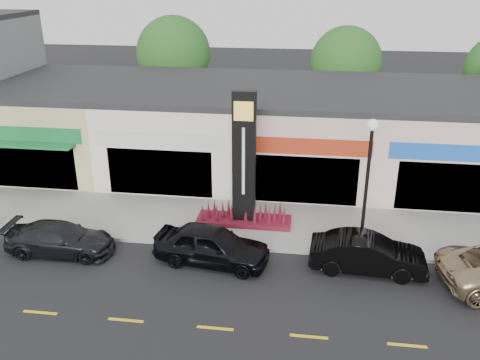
{
  "coord_description": "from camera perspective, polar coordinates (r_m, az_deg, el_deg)",
  "views": [
    {
      "loc": [
        5.58,
        -16.04,
        10.7
      ],
      "look_at": [
        2.85,
        4.0,
        2.29
      ],
      "focal_mm": 38.0,
      "sensor_mm": 36.0,
      "label": 1
    }
  ],
  "objects": [
    {
      "name": "shop_beige",
      "position": [
        31.99,
        -18.78,
        6.32
      ],
      "size": [
        7.0,
        10.85,
        4.8
      ],
      "color": "#C9B980",
      "rests_on": "ground"
    },
    {
      "name": "car_black_conv",
      "position": [
        20.05,
        14.14,
        -8.06
      ],
      "size": [
        1.79,
        4.45,
        1.44
      ],
      "primitive_type": "imported",
      "rotation": [
        0.0,
        0.0,
        1.51
      ],
      "color": "black",
      "rests_on": "ground"
    },
    {
      "name": "curb",
      "position": [
        21.75,
        -8.21,
        -6.93
      ],
      "size": [
        52.0,
        0.2,
        0.15
      ],
      "primitive_type": "cube",
      "color": "gray",
      "rests_on": "ground"
    },
    {
      "name": "lamp_east_near",
      "position": [
        20.04,
        14.15,
        0.73
      ],
      "size": [
        0.44,
        0.44,
        5.47
      ],
      "color": "black",
      "rests_on": "sidewalk"
    },
    {
      "name": "shop_pink_w",
      "position": [
        28.73,
        7.3,
        5.59
      ],
      "size": [
        7.0,
        10.01,
        4.8
      ],
      "color": "#CFAD9D",
      "rests_on": "ground"
    },
    {
      "name": "tree_rear_west",
      "position": [
        37.21,
        -7.47,
        13.92
      ],
      "size": [
        5.2,
        5.2,
        7.83
      ],
      "color": "#382619",
      "rests_on": "ground"
    },
    {
      "name": "car_black_sedan",
      "position": [
        19.96,
        -3.18,
        -7.29
      ],
      "size": [
        2.47,
        4.75,
        1.54
      ],
      "primitive_type": "imported",
      "rotation": [
        0.0,
        0.0,
        1.42
      ],
      "color": "black",
      "rests_on": "ground"
    },
    {
      "name": "pylon_sign",
      "position": [
        22.07,
        0.45,
        0.13
      ],
      "size": [
        4.2,
        1.3,
        6.0
      ],
      "color": "maroon",
      "rests_on": "sidewalk"
    },
    {
      "name": "ground",
      "position": [
        20.07,
        -9.8,
        -10.02
      ],
      "size": [
        120.0,
        120.0,
        0.0
      ],
      "primitive_type": "plane",
      "color": "black",
      "rests_on": "ground"
    },
    {
      "name": "sidewalk",
      "position": [
        23.66,
        -6.76,
        -4.29
      ],
      "size": [
        52.0,
        4.3,
        0.15
      ],
      "primitive_type": "cube",
      "color": "gray",
      "rests_on": "ground"
    },
    {
      "name": "shop_cream",
      "position": [
        29.59,
        -6.44,
        6.14
      ],
      "size": [
        7.0,
        10.01,
        4.8
      ],
      "color": "silver",
      "rests_on": "ground"
    },
    {
      "name": "tree_rear_mid",
      "position": [
        36.09,
        11.8,
        12.84
      ],
      "size": [
        4.8,
        4.8,
        7.29
      ],
      "color": "#382619",
      "rests_on": "ground"
    },
    {
      "name": "shop_pink_e",
      "position": [
        29.56,
        21.03,
        4.73
      ],
      "size": [
        7.0,
        10.01,
        4.8
      ],
      "color": "#CFAD9D",
      "rests_on": "ground"
    },
    {
      "name": "car_dark_sedan",
      "position": [
        21.88,
        -19.54,
        -6.24
      ],
      "size": [
        1.85,
        4.4,
        1.27
      ],
      "primitive_type": "imported",
      "rotation": [
        0.0,
        0.0,
        1.59
      ],
      "color": "black",
      "rests_on": "ground"
    }
  ]
}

